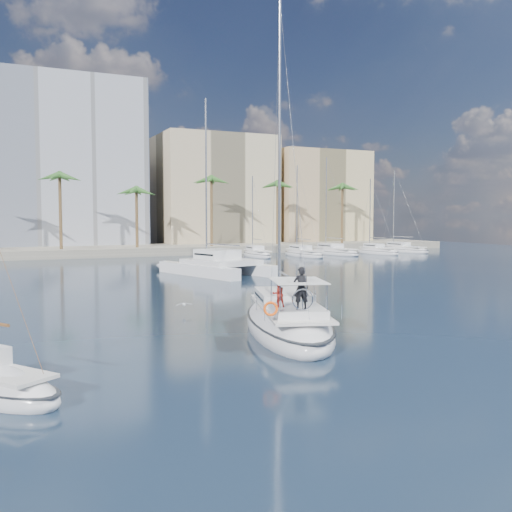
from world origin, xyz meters
name	(u,v)px	position (x,y,z in m)	size (l,w,h in m)	color
ground	(282,325)	(0.00, 0.00, 0.00)	(160.00, 160.00, 0.00)	black
quay	(98,251)	(0.00, 61.00, 0.60)	(120.00, 14.00, 1.20)	gray
building_modern	(7,165)	(-12.00, 73.00, 14.00)	(42.00, 16.00, 28.00)	silver
building_beige	(214,193)	(22.00, 70.00, 10.00)	(20.00, 14.00, 20.00)	tan
building_tan_right	(316,200)	(42.00, 68.00, 9.00)	(18.00, 12.00, 18.00)	tan
palm_centre	(101,185)	(0.00, 57.00, 10.28)	(3.60, 3.60, 12.30)	brown
palm_right	(308,190)	(34.00, 57.00, 10.28)	(3.60, 3.60, 12.30)	brown
main_sloop	(287,322)	(-0.71, -2.01, 0.54)	(7.27, 12.68, 17.93)	silver
catamaran	(218,263)	(6.26, 26.24, 1.15)	(9.19, 13.32, 17.65)	silver
seagull	(184,304)	(-3.59, 5.96, 0.49)	(1.00, 0.43, 0.19)	silver
moored_yacht_a	(257,257)	(20.00, 47.00, 0.00)	(2.72, 9.35, 11.90)	silver
moored_yacht_b	(304,256)	(26.50, 45.00, 0.00)	(3.14, 10.78, 13.72)	silver
moored_yacht_c	(335,254)	(33.00, 47.00, 0.00)	(3.55, 12.21, 15.54)	silver
moored_yacht_d	(377,254)	(39.50, 45.00, 0.00)	(2.72, 9.35, 11.90)	silver
moored_yacht_e	(403,252)	(46.00, 47.00, 0.00)	(3.14, 10.78, 13.72)	silver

